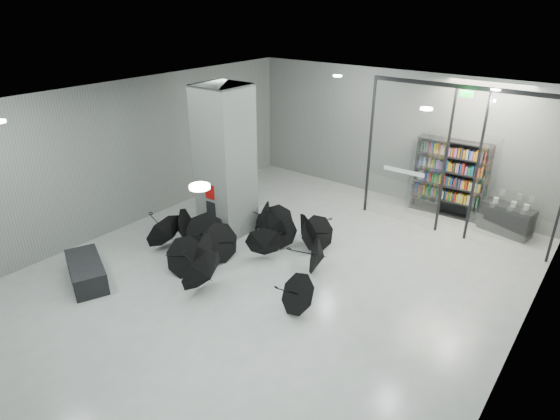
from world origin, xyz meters
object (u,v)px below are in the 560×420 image
Objects in this scene: column at (225,162)px; bench at (86,272)px; shop_counter at (506,219)px; bookshelf at (450,178)px; umbrella_cluster at (243,247)px.

column is 4.31m from bench.
bench is at bearing -117.10° from shop_counter.
column reaches higher than bench.
shop_counter is (1.76, -0.24, -0.73)m from bookshelf.
bookshelf is 1.92m from shop_counter.
column is at bearing -135.71° from bookshelf.
shop_counter reaches higher than bench.
shop_counter is (6.16, 4.51, -1.60)m from column.
bench is 3.64m from umbrella_cluster.
bookshelf is 6.48m from umbrella_cluster.
umbrella_cluster is (2.11, 2.97, 0.05)m from bench.
bench is 10.87m from shop_counter.
umbrella_cluster is at bearing 78.16° from bench.
umbrella_cluster reaches higher than bench.
umbrella_cluster is at bearing -121.37° from bookshelf.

